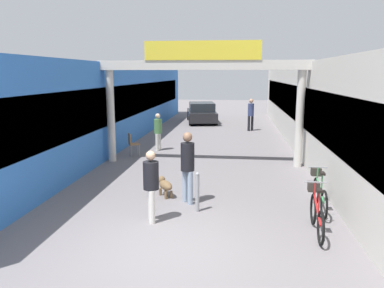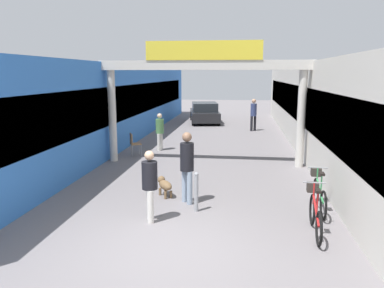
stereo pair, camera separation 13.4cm
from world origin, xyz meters
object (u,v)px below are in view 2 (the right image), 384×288
object	(u,v)px
dog_on_leash	(165,185)
pedestrian_elderly_walking	(254,112)
pedestrian_carrying_crate	(160,129)
cafe_chair_wood_nearer	(134,142)
bollard_post_metal	(196,192)
parked_car_black	(205,113)
pedestrian_with_dog	(187,163)
bicycle_red_nearest	(315,212)
pedestrian_companion	(150,182)
bicycle_green_second	(319,192)

from	to	relation	value
dog_on_leash	pedestrian_elderly_walking	bearing A→B (deg)	77.58
pedestrian_carrying_crate	cafe_chair_wood_nearer	distance (m)	1.48
pedestrian_elderly_walking	bollard_post_metal	size ratio (longest dim) A/B	1.90
cafe_chair_wood_nearer	pedestrian_carrying_crate	bearing A→B (deg)	57.03
pedestrian_elderly_walking	parked_car_black	world-z (taller)	pedestrian_elderly_walking
pedestrian_with_dog	pedestrian_carrying_crate	world-z (taller)	pedestrian_with_dog
pedestrian_carrying_crate	dog_on_leash	world-z (taller)	pedestrian_carrying_crate
pedestrian_carrying_crate	bicycle_red_nearest	world-z (taller)	pedestrian_carrying_crate
pedestrian_companion	cafe_chair_wood_nearer	distance (m)	6.82
pedestrian_elderly_walking	cafe_chair_wood_nearer	bearing A→B (deg)	-123.81
pedestrian_elderly_walking	dog_on_leash	distance (m)	12.25
pedestrian_carrying_crate	pedestrian_elderly_walking	size ratio (longest dim) A/B	0.86
pedestrian_elderly_walking	bicycle_green_second	distance (m)	12.55
pedestrian_carrying_crate	pedestrian_with_dog	bearing A→B (deg)	-71.76
pedestrian_carrying_crate	bollard_post_metal	size ratio (longest dim) A/B	1.64
pedestrian_with_dog	dog_on_leash	world-z (taller)	pedestrian_with_dog
pedestrian_elderly_walking	dog_on_leash	size ratio (longest dim) A/B	2.67
cafe_chair_wood_nearer	parked_car_black	xyz separation A→B (m)	(1.74, 10.51, 0.10)
bollard_post_metal	cafe_chair_wood_nearer	distance (m)	6.55
bicycle_green_second	pedestrian_companion	bearing A→B (deg)	-162.70
pedestrian_companion	pedestrian_elderly_walking	size ratio (longest dim) A/B	0.87
bicycle_red_nearest	bicycle_green_second	size ratio (longest dim) A/B	1.00
pedestrian_carrying_crate	parked_car_black	world-z (taller)	pedestrian_carrying_crate
pedestrian_carrying_crate	bicycle_green_second	size ratio (longest dim) A/B	0.93
bollard_post_metal	cafe_chair_wood_nearer	world-z (taller)	bollard_post_metal
bicycle_red_nearest	cafe_chair_wood_nearer	world-z (taller)	bicycle_red_nearest
pedestrian_with_dog	pedestrian_elderly_walking	distance (m)	12.55
dog_on_leash	cafe_chair_wood_nearer	size ratio (longest dim) A/B	0.76
pedestrian_carrying_crate	bicycle_red_nearest	bearing A→B (deg)	-57.57
pedestrian_with_dog	cafe_chair_wood_nearer	xyz separation A→B (m)	(-2.88, 5.16, -0.50)
pedestrian_carrying_crate	cafe_chair_wood_nearer	bearing A→B (deg)	-122.97
pedestrian_with_dog	bicycle_red_nearest	world-z (taller)	pedestrian_with_dog
bollard_post_metal	parked_car_black	bearing A→B (deg)	95.08
bicycle_red_nearest	pedestrian_with_dog	bearing A→B (deg)	153.72
pedestrian_companion	pedestrian_elderly_walking	bearing A→B (deg)	79.26
dog_on_leash	bicycle_green_second	size ratio (longest dim) A/B	0.40
pedestrian_with_dog	parked_car_black	xyz separation A→B (m)	(-1.14, 15.67, -0.40)
pedestrian_companion	bollard_post_metal	size ratio (longest dim) A/B	1.66
dog_on_leash	cafe_chair_wood_nearer	distance (m)	5.21
parked_car_black	pedestrian_companion	bearing A→B (deg)	-88.27
pedestrian_carrying_crate	bollard_post_metal	bearing A→B (deg)	-70.89
pedestrian_with_dog	pedestrian_carrying_crate	bearing A→B (deg)	108.24
pedestrian_companion	pedestrian_elderly_walking	distance (m)	13.91
pedestrian_carrying_crate	dog_on_leash	bearing A→B (deg)	-76.41
pedestrian_companion	bicycle_red_nearest	distance (m)	3.50
pedestrian_elderly_walking	bicycle_red_nearest	distance (m)	13.84
cafe_chair_wood_nearer	bicycle_green_second	bearing A→B (deg)	-40.91
pedestrian_companion	bicycle_green_second	world-z (taller)	pedestrian_companion
bicycle_green_second	pedestrian_with_dog	bearing A→B (deg)	178.55
pedestrian_elderly_walking	bollard_post_metal	distance (m)	13.07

